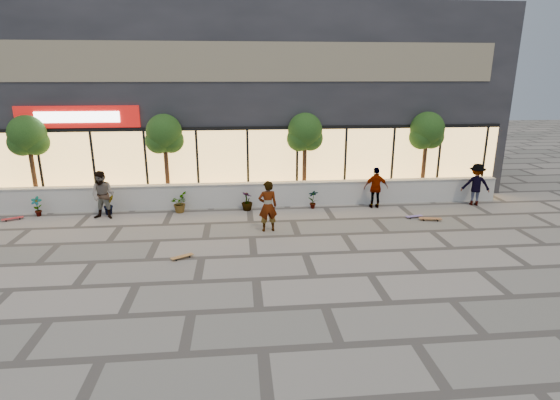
{
  "coord_description": "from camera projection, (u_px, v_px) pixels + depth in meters",
  "views": [
    {
      "loc": [
        -0.39,
        -11.11,
        5.54
      ],
      "look_at": [
        1.0,
        3.39,
        1.3
      ],
      "focal_mm": 28.0,
      "sensor_mm": 36.0,
      "label": 1
    }
  ],
  "objects": [
    {
      "name": "skater_center",
      "position": [
        268.0,
        206.0,
        15.7
      ],
      "size": [
        0.73,
        0.52,
        1.88
      ],
      "primitive_type": "imported",
      "rotation": [
        0.0,
        0.0,
        3.26
      ],
      "color": "silver",
      "rests_on": "ground"
    },
    {
      "name": "skateboard_left",
      "position": [
        13.0,
        218.0,
        17.08
      ],
      "size": [
        0.76,
        0.51,
        0.09
      ],
      "rotation": [
        0.0,
        0.0,
        0.47
      ],
      "color": "#B02121",
      "rests_on": "ground"
    },
    {
      "name": "shrub_a",
      "position": [
        37.0,
        207.0,
        17.47
      ],
      "size": [
        0.43,
        0.29,
        0.81
      ],
      "primitive_type": "imported",
      "color": "#1B3C13",
      "rests_on": "ground"
    },
    {
      "name": "skater_left",
      "position": [
        103.0,
        195.0,
        17.05
      ],
      "size": [
        1.03,
        0.86,
        1.92
      ],
      "primitive_type": "imported",
      "rotation": [
        0.0,
        0.0,
        -0.15
      ],
      "color": "tan",
      "rests_on": "ground"
    },
    {
      "name": "shrub_c",
      "position": [
        179.0,
        203.0,
        17.99
      ],
      "size": [
        0.68,
        0.77,
        0.81
      ],
      "primitive_type": "imported",
      "rotation": [
        0.0,
        0.0,
        1.64
      ],
      "color": "#1B3C13",
      "rests_on": "ground"
    },
    {
      "name": "skater_right_far",
      "position": [
        476.0,
        184.0,
        18.87
      ],
      "size": [
        1.32,
        0.99,
        1.83
      ],
      "primitive_type": "imported",
      "rotation": [
        0.0,
        0.0,
        2.85
      ],
      "color": "#9F271D",
      "rests_on": "ground"
    },
    {
      "name": "skateboard_right_far",
      "position": [
        414.0,
        216.0,
        17.36
      ],
      "size": [
        0.74,
        0.33,
        0.09
      ],
      "rotation": [
        0.0,
        0.0,
        0.2
      ],
      "color": "#665399",
      "rests_on": "ground"
    },
    {
      "name": "skateboard_center",
      "position": [
        182.0,
        256.0,
        13.54
      ],
      "size": [
        0.71,
        0.52,
        0.09
      ],
      "rotation": [
        0.0,
        0.0,
        0.54
      ],
      "color": "#9A6732",
      "rests_on": "ground"
    },
    {
      "name": "shrub_d",
      "position": [
        247.0,
        201.0,
        18.24
      ],
      "size": [
        0.64,
        0.64,
        0.81
      ],
      "primitive_type": "imported",
      "rotation": [
        0.0,
        0.0,
        2.46
      ],
      "color": "#1B3C13",
      "rests_on": "ground"
    },
    {
      "name": "tree_east",
      "position": [
        427.0,
        133.0,
        19.46
      ],
      "size": [
        1.6,
        1.5,
        3.92
      ],
      "color": "#4A281A",
      "rests_on": "ground"
    },
    {
      "name": "tree_mideast",
      "position": [
        305.0,
        134.0,
        18.96
      ],
      "size": [
        1.6,
        1.5,
        3.92
      ],
      "color": "#4A281A",
      "rests_on": "ground"
    },
    {
      "name": "shrub_b",
      "position": [
        109.0,
        205.0,
        17.73
      ],
      "size": [
        0.57,
        0.57,
        0.81
      ],
      "primitive_type": "imported",
      "rotation": [
        0.0,
        0.0,
        0.82
      ],
      "color": "#1B3C13",
      "rests_on": "ground"
    },
    {
      "name": "ground",
      "position": [
        256.0,
        279.0,
        12.2
      ],
      "size": [
        80.0,
        80.0,
        0.0
      ],
      "primitive_type": "plane",
      "color": "gray",
      "rests_on": "ground"
    },
    {
      "name": "skater_right_near",
      "position": [
        376.0,
        188.0,
        18.47
      ],
      "size": [
        1.05,
        0.49,
        1.76
      ],
      "primitive_type": "imported",
      "rotation": [
        0.0,
        0.0,
        3.08
      ],
      "color": "white",
      "rests_on": "ground"
    },
    {
      "name": "planter_wall",
      "position": [
        249.0,
        195.0,
        18.75
      ],
      "size": [
        22.0,
        0.42,
        1.04
      ],
      "color": "beige",
      "rests_on": "ground"
    },
    {
      "name": "skateboard_right_near",
      "position": [
        430.0,
        219.0,
        17.03
      ],
      "size": [
        0.88,
        0.38,
        0.1
      ],
      "rotation": [
        0.0,
        0.0,
        -0.19
      ],
      "color": "brown",
      "rests_on": "ground"
    },
    {
      "name": "tree_midwest",
      "position": [
        164.0,
        136.0,
        18.41
      ],
      "size": [
        1.6,
        1.5,
        3.92
      ],
      "color": "#4A281A",
      "rests_on": "ground"
    },
    {
      "name": "tree_west",
      "position": [
        28.0,
        138.0,
        17.9
      ],
      "size": [
        1.6,
        1.5,
        3.92
      ],
      "color": "#4A281A",
      "rests_on": "ground"
    },
    {
      "name": "retail_building",
      "position": [
        245.0,
        99.0,
        22.95
      ],
      "size": [
        24.0,
        9.17,
        8.5
      ],
      "color": "#222327",
      "rests_on": "ground"
    },
    {
      "name": "shrub_e",
      "position": [
        313.0,
        199.0,
        18.5
      ],
      "size": [
        0.46,
        0.35,
        0.81
      ],
      "primitive_type": "imported",
      "rotation": [
        0.0,
        0.0,
        3.28
      ],
      "color": "#1B3C13",
      "rests_on": "ground"
    }
  ]
}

